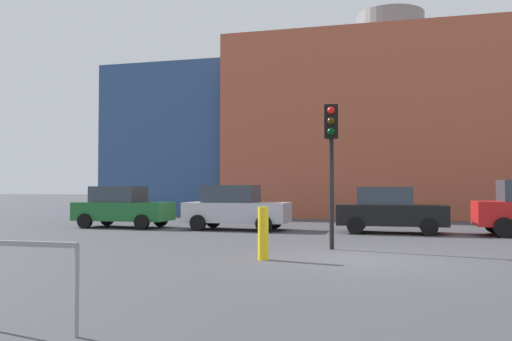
% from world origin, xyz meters
% --- Properties ---
extents(ground_plane, '(200.00, 200.00, 0.00)m').
position_xyz_m(ground_plane, '(0.00, 0.00, 0.00)').
color(ground_plane, '#47474C').
extents(building_backdrop, '(33.68, 10.66, 12.09)m').
position_xyz_m(building_backdrop, '(0.49, 20.64, 4.87)').
color(building_backdrop, '#B2563D').
rests_on(building_backdrop, ground_plane).
extents(parked_car_0, '(3.88, 1.91, 1.68)m').
position_xyz_m(parked_car_0, '(-10.10, 7.41, 0.84)').
color(parked_car_0, '#1E662D').
rests_on(parked_car_0, ground_plane).
extents(parked_car_1, '(3.97, 1.95, 1.72)m').
position_xyz_m(parked_car_1, '(-5.25, 7.41, 0.86)').
color(parked_car_1, silver).
rests_on(parked_car_1, ground_plane).
extents(parked_car_2, '(3.81, 1.87, 1.65)m').
position_xyz_m(parked_car_2, '(0.54, 7.41, 0.82)').
color(parked_car_2, black).
rests_on(parked_car_2, ground_plane).
extents(traffic_light_island, '(0.38, 0.37, 3.84)m').
position_xyz_m(traffic_light_island, '(-0.90, 1.83, 2.82)').
color(traffic_light_island, black).
rests_on(traffic_light_island, ground_plane).
extents(bollard_yellow_0, '(0.24, 0.24, 1.19)m').
position_xyz_m(bollard_yellow_0, '(-2.16, -0.59, 0.60)').
color(bollard_yellow_0, yellow).
rests_on(bollard_yellow_0, ground_plane).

